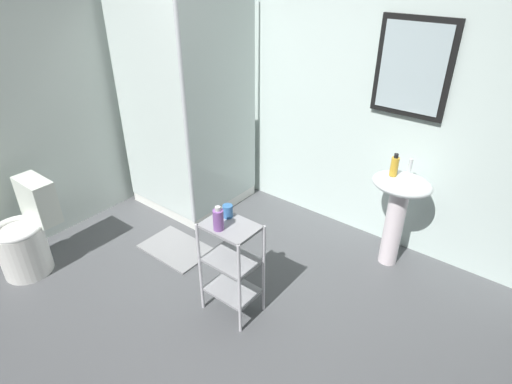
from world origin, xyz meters
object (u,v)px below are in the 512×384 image
Objects in this scene: storage_cart at (232,262)px; hand_soap_bottle at (394,166)px; conditioner_bottle_purple at (218,219)px; bath_mat at (176,248)px; shower_stall at (192,163)px; pedestal_sink at (398,202)px; toilet at (27,236)px; rinse_cup at (228,211)px.

hand_soap_bottle is at bearing 63.53° from storage_cart.
conditioner_bottle_purple is 0.28× the size of bath_mat.
pedestal_sink is at bearing 10.01° from shower_stall.
toilet reaches higher than storage_cart.
shower_stall is at bearing -169.99° from pedestal_sink.
toilet is at bearing -139.63° from hand_soap_bottle.
shower_stall is 3.33× the size of bath_mat.
pedestal_sink is (1.96, 0.35, 0.12)m from shower_stall.
bath_mat is at bearing 168.83° from rinse_cup.
bath_mat is (-0.78, 0.15, -0.78)m from rinse_cup.
shower_stall is 1.96m from hand_soap_bottle.
toilet is (-2.26, -1.89, -0.26)m from pedestal_sink.
toilet is (-0.30, -1.55, -0.15)m from shower_stall.
hand_soap_bottle is at bearing -155.77° from pedestal_sink.
bath_mat is at bearing 160.20° from conditioner_bottle_purple.
conditioner_bottle_purple is at bearing -118.01° from pedestal_sink.
shower_stall reaches higher than bath_mat.
shower_stall is at bearing 123.03° from bath_mat.
toilet is 4.50× the size of conditioner_bottle_purple.
toilet is 8.59× the size of rinse_cup.
storage_cart is 0.36m from rinse_cup.
rinse_cup is 1.11m from bath_mat.
shower_stall is 2.63× the size of toilet.
shower_stall is 1.99m from pedestal_sink.
conditioner_bottle_purple reaches higher than toilet.
rinse_cup is (-0.68, -1.13, -0.10)m from hand_soap_bottle.
bath_mat is at bearing 50.32° from toilet.
shower_stall is at bearing 145.60° from storage_cart.
rinse_cup is at bearing -120.86° from hand_soap_bottle.
conditioner_bottle_purple is (1.57, 0.59, 0.50)m from toilet.
toilet is 1.03× the size of storage_cart.
hand_soap_bottle is 1.42m from conditioner_bottle_purple.
pedestal_sink is 1.41m from storage_cart.
hand_soap_bottle is 1.96m from bath_mat.
shower_stall is 11.83× the size of conditioner_bottle_purple.
shower_stall is at bearing 78.87° from toilet.
hand_soap_bottle is 1.05× the size of conditioner_bottle_purple.
conditioner_bottle_purple is 1.91× the size of rinse_cup.
rinse_cup reaches higher than storage_cart.
toilet reaches higher than bath_mat.
pedestal_sink reaches higher than bath_mat.
rinse_cup is (-0.05, 0.15, -0.03)m from conditioner_bottle_purple.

